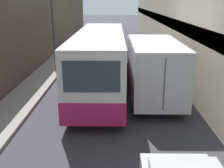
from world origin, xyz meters
The scene contains 6 objects.
ground_plane centered at (0.00, 15.00, 0.00)m, with size 150.00×150.00×0.00m, color #38383D.
sidewalk_left centered at (-4.35, 15.00, 0.08)m, with size 1.78×60.00×0.16m.
building_left_shopfront centered at (-6.34, 15.00, 2.59)m, with size 2.40×60.00×5.70m.
bus centered at (-0.53, 13.03, 1.69)m, with size 2.44×10.60×3.20m.
box_truck centered at (2.18, 12.55, 1.60)m, with size 2.30×7.68×2.91m.
panel_van centered at (-2.04, 26.29, 1.15)m, with size 1.97×4.26×2.07m.
Camera 1 is at (0.29, -0.81, 4.79)m, focal length 42.00 mm.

